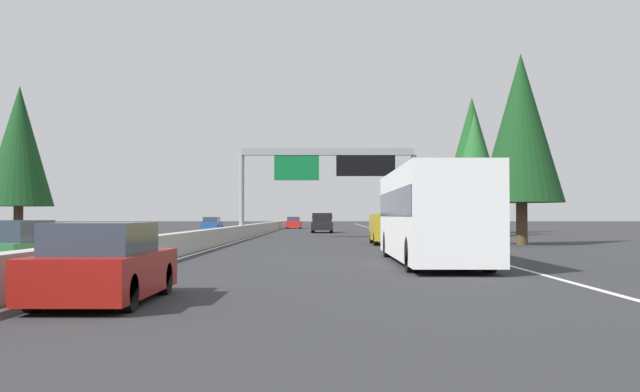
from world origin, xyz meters
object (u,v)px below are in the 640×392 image
conifer_right_mid (475,161)px  conifer_right_far (472,150)px  conifer_right_near (521,128)px  conifer_left_near (19,146)px  sedan_far_center (104,265)px  sign_gantry_overhead (330,167)px  bus_mid_left (430,212)px  oncoming_far (13,250)px  minivan_near_center (389,227)px  oncoming_near (212,224)px  sedan_mid_right (294,223)px  pickup_distant_b (322,223)px

conifer_right_mid → conifer_right_far: bearing=-9.8°
conifer_right_near → conifer_left_near: conifer_right_near is taller
sedan_far_center → conifer_right_mid: 48.41m
sign_gantry_overhead → bus_mid_left: sign_gantry_overhead is taller
sign_gantry_overhead → oncoming_far: bearing=165.5°
minivan_near_center → oncoming_far: 25.01m
oncoming_near → conifer_right_far: size_ratio=0.35×
conifer_right_near → oncoming_far: bearing=138.1°
oncoming_near → conifer_left_near: 32.77m
sedan_mid_right → minivan_near_center: bearing=-171.9°
sedan_far_center → conifer_right_mid: bearing=-19.2°
bus_mid_left → oncoming_near: bus_mid_left is taller
bus_mid_left → pickup_distant_b: bus_mid_left is taller
sign_gantry_overhead → oncoming_near: (26.34, 12.37, -4.43)m
bus_mid_left → conifer_right_near: conifer_right_near is taller
conifer_right_far → conifer_right_mid: bearing=170.2°
conifer_right_mid → oncoming_far: bearing=152.7°
conifer_left_near → sign_gantry_overhead: bearing=-76.2°
sedan_mid_right → oncoming_far: 74.91m
bus_mid_left → conifer_right_far: (44.38, -10.01, 5.91)m
minivan_near_center → conifer_left_near: bearing=73.7°
sedan_far_center → conifer_left_near: conifer_left_near is taller
bus_mid_left → minivan_near_center: bus_mid_left is taller
pickup_distant_b → minivan_near_center: size_ratio=1.12×
conifer_right_mid → oncoming_near: bearing=48.3°
sedan_mid_right → oncoming_far: bearing=176.6°
conifer_right_mid → conifer_left_near: (-10.18, 31.66, 0.27)m
minivan_near_center → pickup_distant_b: bearing=7.4°
bus_mid_left → conifer_right_near: 18.50m
conifer_right_far → sign_gantry_overhead: bearing=139.9°
sedan_mid_right → conifer_right_mid: bearing=-156.4°
conifer_right_near → conifer_right_mid: bearing=-3.0°
sedan_mid_right → bus_mid_left: bearing=-173.9°
sign_gantry_overhead → bus_mid_left: bearing=-173.7°
minivan_near_center → oncoming_far: minivan_near_center is taller
pickup_distant_b → conifer_right_mid: 18.18m
bus_mid_left → pickup_distant_b: (46.67, 3.80, -0.80)m
oncoming_far → conifer_right_far: conifer_right_far is taller
minivan_near_center → conifer_right_near: conifer_right_near is taller
sedan_far_center → minivan_near_center: size_ratio=0.88×
minivan_near_center → conifer_right_far: (27.48, -9.97, 6.67)m
sign_gantry_overhead → minivan_near_center: (-11.85, -3.21, -4.16)m
sign_gantry_overhead → sedan_far_center: bearing=173.7°
sedan_mid_right → conifer_right_far: bearing=-145.4°
sedan_far_center → oncoming_far: size_ratio=1.00×
bus_mid_left → sign_gantry_overhead: bearing=6.3°
sign_gantry_overhead → oncoming_near: size_ratio=2.88×
sedan_far_center → conifer_left_near: 39.07m
sign_gantry_overhead → sedan_mid_right: size_ratio=2.88×
oncoming_near → pickup_distant_b: bearing=54.4°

